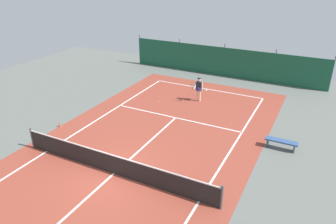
# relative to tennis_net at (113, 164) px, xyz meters

# --- Properties ---
(ground_plane) EXTENTS (36.00, 36.00, 0.00)m
(ground_plane) POSITION_rel_tennis_net_xyz_m (0.00, 0.00, -0.51)
(ground_plane) COLOR slate
(court_surface) EXTENTS (11.02, 26.60, 0.01)m
(court_surface) POSITION_rel_tennis_net_xyz_m (0.00, 0.00, -0.51)
(court_surface) COLOR brown
(court_surface) RESTS_ON ground
(tennis_net) EXTENTS (10.12, 0.10, 1.10)m
(tennis_net) POSITION_rel_tennis_net_xyz_m (0.00, 0.00, 0.00)
(tennis_net) COLOR black
(tennis_net) RESTS_ON ground
(back_fence) EXTENTS (16.30, 0.98, 2.70)m
(back_fence) POSITION_rel_tennis_net_xyz_m (-0.00, 15.94, 0.16)
(back_fence) COLOR #195138
(back_fence) RESTS_ON ground
(tennis_player) EXTENTS (0.70, 0.76, 1.64)m
(tennis_player) POSITION_rel_tennis_net_xyz_m (0.22, 9.50, 0.45)
(tennis_player) COLOR beige
(tennis_player) RESTS_ON ground
(tennis_ball_near_player) EXTENTS (0.07, 0.07, 0.07)m
(tennis_ball_near_player) POSITION_rel_tennis_net_xyz_m (1.21, 9.65, -0.48)
(tennis_ball_near_player) COLOR #CCDB33
(tennis_ball_near_player) RESTS_ON ground
(tennis_ball_midcourt) EXTENTS (0.07, 0.07, 0.07)m
(tennis_ball_midcourt) POSITION_rel_tennis_net_xyz_m (-2.05, 8.06, -0.48)
(tennis_ball_midcourt) COLOR #CCDB33
(tennis_ball_midcourt) RESTS_ON ground
(courtside_bench) EXTENTS (1.60, 0.40, 0.49)m
(courtside_bench) POSITION_rel_tennis_net_xyz_m (6.31, 5.60, -0.14)
(courtside_bench) COLOR #335184
(courtside_bench) RESTS_ON ground
(water_bottle) EXTENTS (0.08, 0.08, 0.24)m
(water_bottle) POSITION_rel_tennis_net_xyz_m (-5.46, 2.28, -0.39)
(water_bottle) COLOR #D84C38
(water_bottle) RESTS_ON ground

